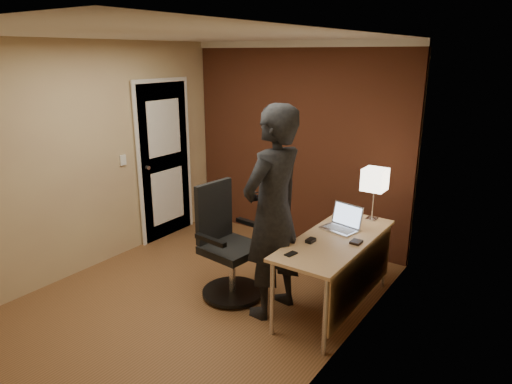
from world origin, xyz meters
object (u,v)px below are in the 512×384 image
at_px(laptop, 343,222).
at_px(wallet, 356,242).
at_px(person, 273,213).
at_px(desk_lamp, 375,180).
at_px(desk, 343,252).
at_px(office_chair, 227,249).
at_px(mouse, 311,240).
at_px(phone, 291,254).

relative_size(laptop, wallet, 3.44).
bearing_deg(laptop, person, -124.38).
bearing_deg(wallet, desk_lamp, 99.26).
relative_size(desk, office_chair, 1.33).
xyz_separation_m(laptop, office_chair, (-0.96, -0.60, -0.30)).
height_order(mouse, phone, mouse).
bearing_deg(phone, mouse, 98.05).
bearing_deg(office_chair, wallet, 15.83).
relative_size(desk, laptop, 3.97).
bearing_deg(laptop, office_chair, -147.84).
xyz_separation_m(office_chair, person, (0.54, -0.01, 0.48)).
height_order(phone, wallet, wallet).
relative_size(mouse, office_chair, 0.09).
distance_m(desk_lamp, phone, 1.29).
height_order(desk_lamp, laptop, desk_lamp).
height_order(desk, person, person).
height_order(mouse, person, person).
distance_m(mouse, phone, 0.33).
bearing_deg(laptop, mouse, -102.19).
relative_size(mouse, person, 0.05).
relative_size(desk, phone, 13.04).
bearing_deg(mouse, wallet, 33.42).
bearing_deg(office_chair, laptop, 32.16).
bearing_deg(desk_lamp, phone, -101.92).
distance_m(wallet, office_chair, 1.28).
distance_m(desk_lamp, wallet, 0.78).
relative_size(wallet, office_chair, 0.10).
xyz_separation_m(desk_lamp, mouse, (-0.24, -0.87, -0.40)).
distance_m(desk, desk_lamp, 0.85).
height_order(phone, person, person).
xyz_separation_m(desk, wallet, (0.13, -0.01, 0.14)).
distance_m(desk, laptop, 0.34).
bearing_deg(phone, office_chair, 177.17).
bearing_deg(desk_lamp, person, -118.90).
distance_m(office_chair, person, 0.73).
bearing_deg(person, desk_lamp, 157.44).
distance_m(wallet, person, 0.79).
relative_size(laptop, person, 0.19).
bearing_deg(person, laptop, 151.96).
height_order(desk_lamp, phone, desk_lamp).
xyz_separation_m(desk, desk_lamp, (0.02, 0.65, 0.55)).
height_order(phone, office_chair, office_chair).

